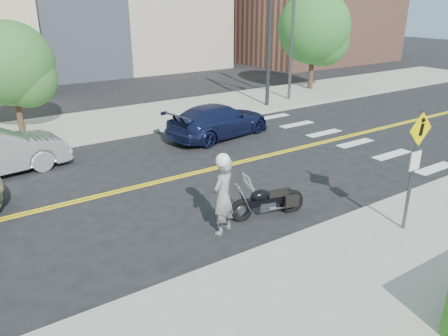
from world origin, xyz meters
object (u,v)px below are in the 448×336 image
at_px(pedestrian_sign, 415,158).
at_px(parked_car_blue, 219,121).
at_px(motorcycle, 268,194).
at_px(motorcyclist, 223,194).

relative_size(pedestrian_sign, parked_car_blue, 0.63).
bearing_deg(parked_car_blue, motorcycle, 146.46).
xyz_separation_m(pedestrian_sign, parked_car_blue, (0.78, 9.33, -1.27)).
distance_m(motorcyclist, motorcycle, 1.51).
distance_m(motorcycle, parked_car_blue, 7.33).
height_order(pedestrian_sign, motorcyclist, pedestrian_sign).
relative_size(pedestrian_sign, motorcyclist, 1.47).
xyz_separation_m(pedestrian_sign, motorcyclist, (-3.59, 2.54, -0.94)).
relative_size(motorcycle, parked_car_blue, 0.43).
height_order(pedestrian_sign, motorcycle, pedestrian_sign).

